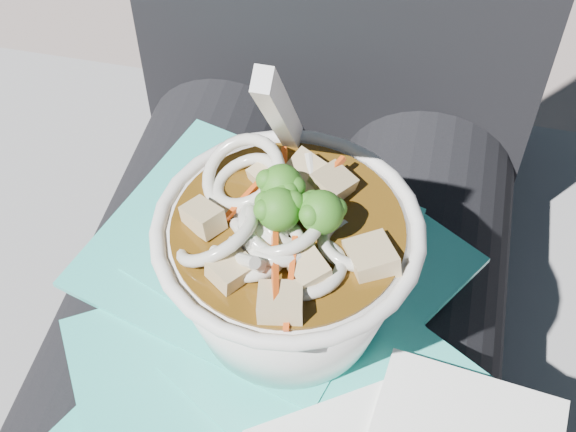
% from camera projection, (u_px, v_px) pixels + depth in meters
% --- Properties ---
extents(stone_ledge, '(1.00, 0.51, 0.48)m').
position_uv_depth(stone_ledge, '(304.00, 392.00, 0.94)').
color(stone_ledge, slate).
rests_on(stone_ledge, ground).
extents(lap, '(0.34, 0.48, 0.16)m').
position_uv_depth(lap, '(269.00, 375.00, 0.60)').
color(lap, black).
rests_on(lap, stone_ledge).
extents(person_body, '(0.34, 0.94, 1.02)m').
position_uv_depth(person_body, '(295.00, 263.00, 0.65)').
color(person_body, black).
rests_on(person_body, ground).
extents(plastic_bag, '(0.33, 0.42, 0.02)m').
position_uv_depth(plastic_bag, '(273.00, 368.00, 0.51)').
color(plastic_bag, '#2DBEAF').
rests_on(plastic_bag, lap).
extents(udon_bowl, '(0.20, 0.20, 0.20)m').
position_uv_depth(udon_bowl, '(287.00, 260.00, 0.49)').
color(udon_bowl, white).
rests_on(udon_bowl, plastic_bag).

